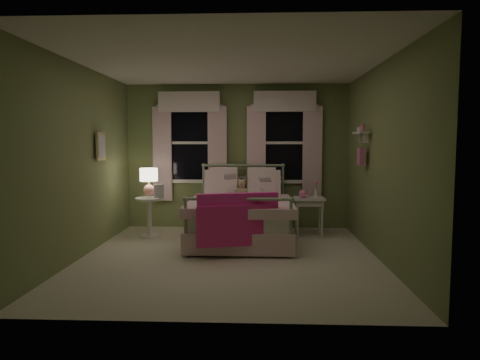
{
  "coord_description": "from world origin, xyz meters",
  "views": [
    {
      "loc": [
        0.39,
        -5.66,
        1.55
      ],
      "look_at": [
        0.12,
        0.65,
        1.0
      ],
      "focal_mm": 32.0,
      "sensor_mm": 36.0,
      "label": 1
    }
  ],
  "objects_px": {
    "bed": "(241,217)",
    "child_right": "(259,182)",
    "nightstand_left": "(149,211)",
    "child_left": "(225,180)",
    "table_lamp": "(149,179)",
    "nightstand_right": "(309,203)",
    "teddy_bear": "(242,189)"
  },
  "relations": [
    {
      "from": "nightstand_left",
      "to": "nightstand_right",
      "type": "bearing_deg",
      "value": 2.73
    },
    {
      "from": "child_left",
      "to": "nightstand_right",
      "type": "height_order",
      "value": "child_left"
    },
    {
      "from": "nightstand_right",
      "to": "teddy_bear",
      "type": "bearing_deg",
      "value": -173.8
    },
    {
      "from": "bed",
      "to": "nightstand_left",
      "type": "xyz_separation_m",
      "value": [
        -1.53,
        0.26,
        0.03
      ]
    },
    {
      "from": "child_left",
      "to": "nightstand_left",
      "type": "bearing_deg",
      "value": -1.79
    },
    {
      "from": "bed",
      "to": "table_lamp",
      "type": "bearing_deg",
      "value": 170.4
    },
    {
      "from": "table_lamp",
      "to": "nightstand_right",
      "type": "height_order",
      "value": "table_lamp"
    },
    {
      "from": "nightstand_left",
      "to": "table_lamp",
      "type": "relative_size",
      "value": 1.41
    },
    {
      "from": "child_right",
      "to": "nightstand_left",
      "type": "bearing_deg",
      "value": 11.58
    },
    {
      "from": "bed",
      "to": "nightstand_left",
      "type": "distance_m",
      "value": 1.55
    },
    {
      "from": "child_right",
      "to": "nightstand_right",
      "type": "height_order",
      "value": "child_right"
    },
    {
      "from": "child_left",
      "to": "nightstand_left",
      "type": "height_order",
      "value": "child_left"
    },
    {
      "from": "bed",
      "to": "nightstand_left",
      "type": "bearing_deg",
      "value": 170.4
    },
    {
      "from": "child_left",
      "to": "bed",
      "type": "bearing_deg",
      "value": 114.34
    },
    {
      "from": "child_right",
      "to": "table_lamp",
      "type": "height_order",
      "value": "child_right"
    },
    {
      "from": "nightstand_left",
      "to": "nightstand_right",
      "type": "xyz_separation_m",
      "value": [
        2.64,
        0.13,
        0.13
      ]
    },
    {
      "from": "bed",
      "to": "child_right",
      "type": "height_order",
      "value": "child_right"
    },
    {
      "from": "bed",
      "to": "nightstand_right",
      "type": "bearing_deg",
      "value": 19.05
    },
    {
      "from": "child_right",
      "to": "nightstand_right",
      "type": "distance_m",
      "value": 0.9
    },
    {
      "from": "child_left",
      "to": "table_lamp",
      "type": "xyz_separation_m",
      "value": [
        -1.25,
        -0.16,
        0.02
      ]
    },
    {
      "from": "bed",
      "to": "table_lamp",
      "type": "distance_m",
      "value": 1.65
    },
    {
      "from": "child_right",
      "to": "nightstand_left",
      "type": "height_order",
      "value": "child_right"
    },
    {
      "from": "child_right",
      "to": "nightstand_left",
      "type": "distance_m",
      "value": 1.87
    },
    {
      "from": "child_left",
      "to": "table_lamp",
      "type": "distance_m",
      "value": 1.26
    },
    {
      "from": "child_right",
      "to": "nightstand_right",
      "type": "bearing_deg",
      "value": -176.18
    },
    {
      "from": "teddy_bear",
      "to": "nightstand_left",
      "type": "xyz_separation_m",
      "value": [
        -1.53,
        -0.0,
        -0.37
      ]
    },
    {
      "from": "child_right",
      "to": "table_lamp",
      "type": "distance_m",
      "value": 1.81
    },
    {
      "from": "nightstand_left",
      "to": "nightstand_right",
      "type": "relative_size",
      "value": 1.02
    },
    {
      "from": "child_right",
      "to": "teddy_bear",
      "type": "bearing_deg",
      "value": 35.91
    },
    {
      "from": "nightstand_left",
      "to": "child_left",
      "type": "bearing_deg",
      "value": 7.46
    },
    {
      "from": "nightstand_left",
      "to": "table_lamp",
      "type": "distance_m",
      "value": 0.54
    },
    {
      "from": "child_left",
      "to": "teddy_bear",
      "type": "distance_m",
      "value": 0.35
    }
  ]
}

